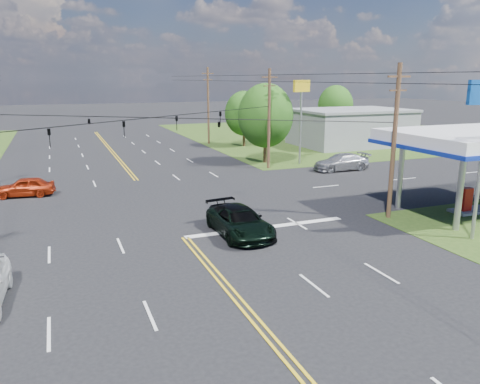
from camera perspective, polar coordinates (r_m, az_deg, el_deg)
name	(u,v)px	position (r m, az deg, el deg)	size (l,w,h in m)	color
ground	(155,203)	(33.66, -10.26, -1.32)	(280.00, 280.00, 0.00)	black
grass_ne	(332,134)	(76.56, 11.21, 7.00)	(46.00, 48.00, 0.03)	#264115
stop_bar	(267,227)	(27.80, 3.30, -4.34)	(10.00, 0.50, 0.02)	silver
retail_ne	(351,128)	(63.64, 13.32, 7.57)	(14.00, 10.00, 4.40)	slate
pole_se	(394,140)	(30.15, 18.28, 5.99)	(1.60, 0.28, 9.50)	#48301E
pole_ne	(269,118)	(45.38, 3.56, 9.02)	(1.60, 0.28, 9.50)	#48301E
pole_right_far	(208,105)	(63.04, -3.90, 10.55)	(1.60, 0.28, 10.00)	#48301E
span_wire_signals	(152,118)	(32.65, -10.71, 8.89)	(26.00, 18.00, 1.13)	black
power_lines	(156,78)	(30.58, -10.19, 13.49)	(26.04, 100.00, 0.64)	black
tree_right_a	(265,116)	(48.51, 3.12, 9.27)	(5.70, 5.70, 8.18)	#48301E
tree_right_b	(244,113)	(60.54, 0.49, 9.55)	(4.94, 4.94, 7.09)	#48301E
tree_far_r	(335,106)	(73.96, 11.56, 10.29)	(5.32, 5.32, 7.63)	#48301E
pickup_dkgreen	(240,222)	(26.22, -0.03, -3.70)	(2.52, 5.45, 1.52)	black
suv_black	(240,221)	(26.41, 0.02, -3.53)	(2.18, 5.35, 1.55)	black
sedan_red	(25,187)	(38.35, -24.78, 0.57)	(1.70, 4.24, 1.44)	maroon
sedan_far	(341,162)	(45.84, 12.24, 3.59)	(2.23, 5.49, 1.59)	#A4A4A8
polesign_ne	(301,98)	(47.98, 7.49, 11.25)	(2.25, 1.10, 8.45)	#A5A5AA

